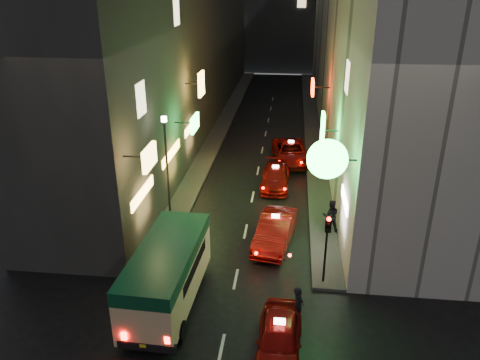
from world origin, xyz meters
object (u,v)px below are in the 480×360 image
(pedestrian_crossing, at_px, (298,304))
(traffic_light, at_px, (327,233))
(minibus, at_px, (167,269))
(lamp_post, at_px, (167,165))
(taxi_near, at_px, (279,336))

(pedestrian_crossing, bearing_deg, traffic_light, -13.55)
(minibus, height_order, pedestrian_crossing, minibus)
(pedestrian_crossing, xyz_separation_m, lamp_post, (-7.03, 7.29, 2.74))
(taxi_near, relative_size, traffic_light, 1.49)
(minibus, xyz_separation_m, traffic_light, (6.60, 2.07, 0.93))
(pedestrian_crossing, relative_size, traffic_light, 0.56)
(pedestrian_crossing, distance_m, traffic_light, 3.45)
(taxi_near, distance_m, lamp_post, 11.38)
(minibus, distance_m, pedestrian_crossing, 5.53)
(minibus, relative_size, pedestrian_crossing, 3.31)
(pedestrian_crossing, distance_m, lamp_post, 10.49)
(minibus, bearing_deg, lamp_post, 103.64)
(minibus, height_order, taxi_near, minibus)
(minibus, height_order, traffic_light, traffic_light)
(traffic_light, bearing_deg, lamp_post, 151.09)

